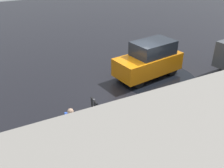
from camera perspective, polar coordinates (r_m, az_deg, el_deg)
name	(u,v)px	position (r m, az deg, el deg)	size (l,w,h in m)	color
ground_plane	(138,86)	(13.51, 6.05, -0.45)	(60.00, 60.00, 0.00)	black
kerb_strip	(195,129)	(10.85, 18.37, -9.84)	(24.00, 3.20, 0.04)	slate
moving_hatchback	(149,60)	(14.22, 8.54, 5.51)	(4.10, 2.22, 2.06)	orange
fire_hydrant	(85,126)	(9.94, -6.13, -9.48)	(0.42, 0.31, 0.80)	gold
pedestrian	(72,124)	(9.16, -9.20, -9.08)	(0.39, 0.51, 1.62)	blue
sign_post	(95,121)	(8.19, -3.93, -8.40)	(0.07, 0.44, 2.40)	#4C4C51
puddle_patch	(157,78)	(14.50, 10.24, 1.38)	(4.37, 4.37, 0.01)	black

